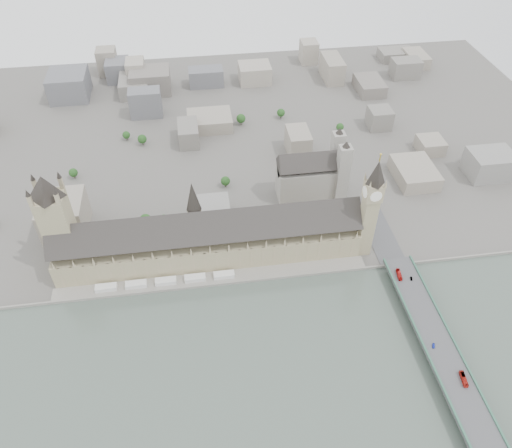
{
  "coord_description": "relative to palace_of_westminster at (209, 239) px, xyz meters",
  "views": [
    {
      "loc": [
        -3.95,
        -296.12,
        327.45
      ],
      "look_at": [
        43.17,
        28.94,
        26.72
      ],
      "focal_mm": 35.0,
      "sensor_mm": 36.0,
      "label": 1
    }
  ],
  "objects": [
    {
      "name": "westminster_bridge",
      "position": [
        162.0,
        -107.2,
        -17.58
      ],
      "size": [
        25.0,
        325.0,
        10.25
      ],
      "primitive_type": "cube",
      "color": "#474749",
      "rests_on": "ground"
    },
    {
      "name": "westminster_abbey",
      "position": [
        110.92,
        75.3,
        2.38
      ],
      "size": [
        68.0,
        36.0,
        64.0
      ],
      "color": "gray",
      "rests_on": "ground"
    },
    {
      "name": "bridge_parapets",
      "position": [
        162.0,
        -151.7,
        -11.88
      ],
      "size": [
        25.0,
        235.0,
        1.15
      ],
      "primitive_type": null,
      "color": "#386751",
      "rests_on": "westminster_bridge"
    },
    {
      "name": "river_terrace",
      "position": [
        0.0,
        -27.2,
        -21.71
      ],
      "size": [
        270.0,
        15.0,
        2.0
      ],
      "primitive_type": "cube",
      "color": "gray",
      "rests_on": "ground"
    },
    {
      "name": "city_skyline_inland",
      "position": [
        0.0,
        225.3,
        -3.71
      ],
      "size": [
        720.0,
        360.0,
        38.0
      ],
      "primitive_type": null,
      "color": "gray",
      "rests_on": "ground"
    },
    {
      "name": "palace_of_westminster",
      "position": [
        0.0,
        0.0,
        0.0
      ],
      "size": [
        265.0,
        40.73,
        55.44
      ],
      "color": "tan",
      "rests_on": "ground"
    },
    {
      "name": "elizabeth_tower",
      "position": [
        138.0,
        -11.7,
        35.38
      ],
      "size": [
        17.0,
        17.0,
        107.5
      ],
      "color": "tan",
      "rests_on": "ground"
    },
    {
      "name": "car_silver",
      "position": [
        165.23,
        -59.62,
        -11.79
      ],
      "size": [
        2.4,
        4.24,
        1.32
      ],
      "primitive_type": "imported",
      "rotation": [
        0.0,
        0.0,
        -0.26
      ],
      "color": "gray",
      "rests_on": "westminster_bridge"
    },
    {
      "name": "red_bus_north",
      "position": [
        156.09,
        -54.67,
        -10.77
      ],
      "size": [
        4.37,
        12.4,
        3.38
      ],
      "primitive_type": "imported",
      "rotation": [
        0.0,
        0.0,
        -0.13
      ],
      "color": "red",
      "rests_on": "westminster_bridge"
    },
    {
      "name": "ground",
      "position": [
        0.0,
        -19.7,
        -22.71
      ],
      "size": [
        900.0,
        900.0,
        0.0
      ],
      "primitive_type": "plane",
      "color": "#595651",
      "rests_on": "ground"
    },
    {
      "name": "victoria_tower",
      "position": [
        -122.0,
        6.3,
        32.5
      ],
      "size": [
        30.0,
        30.0,
        100.0
      ],
      "color": "tan",
      "rests_on": "ground"
    },
    {
      "name": "terrace_tents",
      "position": [
        -40.0,
        -26.7,
        -18.71
      ],
      "size": [
        118.0,
        7.0,
        4.0
      ],
      "color": "silver",
      "rests_on": "river_terrace"
    },
    {
      "name": "park_trees",
      "position": [
        -10.0,
        40.3,
        -15.21
      ],
      "size": [
        110.0,
        30.0,
        15.0
      ],
      "primitive_type": null,
      "color": "#1B4217",
      "rests_on": "ground"
    },
    {
      "name": "car_blue",
      "position": [
        157.02,
        -125.21,
        -11.7
      ],
      "size": [
        3.46,
        4.79,
        1.52
      ],
      "primitive_type": "imported",
      "rotation": [
        0.0,
        0.0,
        -0.43
      ],
      "color": "#1C2FB8",
      "rests_on": "westminster_bridge"
    },
    {
      "name": "embankment_wall",
      "position": [
        0.0,
        -34.7,
        -21.21
      ],
      "size": [
        600.0,
        1.5,
        3.0
      ],
      "primitive_type": "cube",
      "color": "gray",
      "rests_on": "ground"
    },
    {
      "name": "central_tower",
      "position": [
        -10.0,
        6.3,
        35.21
      ],
      "size": [
        13.0,
        13.0,
        48.0
      ],
      "color": "#9B8C6B",
      "rests_on": "ground"
    },
    {
      "name": "car_approach",
      "position": [
        167.1,
        36.78,
        -11.75
      ],
      "size": [
        2.59,
        5.1,
        1.42
      ],
      "primitive_type": "imported",
      "rotation": [
        0.0,
        0.0,
        -0.13
      ],
      "color": "gray",
      "rests_on": "westminster_bridge"
    },
    {
      "name": "red_bus_south",
      "position": [
        166.39,
        -154.67,
        -10.73
      ],
      "size": [
        4.49,
        12.65,
        3.45
      ],
      "primitive_type": "imported",
      "rotation": [
        0.0,
        0.0,
        -0.13
      ],
      "color": "red",
      "rests_on": "westminster_bridge"
    }
  ]
}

